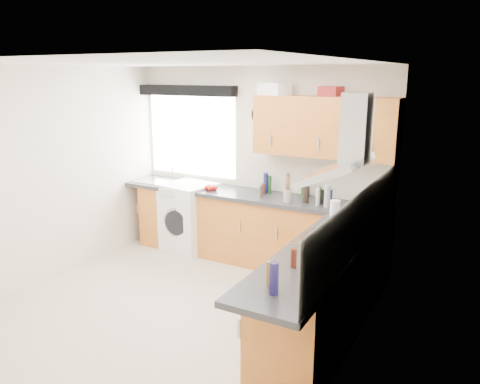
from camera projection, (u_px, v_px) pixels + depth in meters
The scene contains 41 objects.
ground_plane at pixel (181, 307), 4.96m from camera, with size 3.60×3.60×0.00m, color beige.
ceiling at pixel (172, 63), 4.35m from camera, with size 3.60×3.60×0.02m, color white.
wall_back at pixel (258, 163), 6.18m from camera, with size 3.60×0.02×2.50m, color silver.
wall_front at pixel (16, 251), 3.13m from camera, with size 3.60×0.02×2.50m, color silver.
wall_left at pixel (53, 174), 5.50m from camera, with size 0.02×3.60×2.50m, color silver.
wall_right at pixel (356, 219), 3.81m from camera, with size 0.02×3.60×2.50m, color silver.
window at pixel (192, 136), 6.59m from camera, with size 1.40×0.02×1.10m, color white.
window_blind at pixel (187, 90), 6.36m from camera, with size 1.50×0.18×0.14m, color black.
splashback at pixel (364, 218), 4.09m from camera, with size 0.01×3.00×0.54m, color white.
base_cab_back at pixel (241, 227), 6.18m from camera, with size 3.00×0.58×0.86m, color #B06022.
base_cab_corner at pixel (361, 249), 5.42m from camera, with size 0.60×0.60×0.86m, color #B06022.
base_cab_right at pixel (323, 296), 4.27m from camera, with size 0.58×2.10×0.86m, color #B06022.
worktop_back at pixel (247, 195), 6.02m from camera, with size 3.60×0.62×0.05m, color #27282A.
worktop_right at pixel (319, 254), 4.04m from camera, with size 0.62×2.42×0.05m, color #27282A.
sink at pixel (165, 179), 6.62m from camera, with size 0.84×0.46×0.10m, color #A5A9B0, non-canonical shape.
oven at pixel (328, 290), 4.41m from camera, with size 0.56×0.58×0.85m, color black.
hob_plate at pixel (330, 240), 4.29m from camera, with size 0.52×0.52×0.01m, color #A5A9B0.
extractor_hood at pixel (346, 149), 4.03m from camera, with size 0.52×0.78×0.66m, color #A5A9B0, non-canonical shape.
upper_cabinets at pixel (325, 127), 5.45m from camera, with size 1.70×0.35×0.70m, color #B06022.
washing_machine at pixel (190, 217), 6.50m from camera, with size 0.64×0.62×0.94m, color white.
wall_clock at pixel (261, 115), 5.98m from camera, with size 0.30×0.30×0.04m, color black.
casserole at pixel (274, 89), 5.65m from camera, with size 0.35×0.25×0.15m, color white.
storage_box at pixel (331, 91), 5.42m from camera, with size 0.24×0.20×0.11m, color #A42627.
utensil_pot at pixel (288, 196), 5.57m from camera, with size 0.10×0.10×0.15m, color gray.
kitchen_roll at pixel (335, 211), 4.83m from camera, with size 0.10×0.10×0.23m, color white.
tomato_cluster at pixel (211, 188), 6.15m from camera, with size 0.15×0.15×0.07m, color #BC110B, non-canonical shape.
jar_0 at pixel (323, 197), 5.50m from camera, with size 0.06×0.06×0.17m, color black.
jar_1 at pixel (303, 188), 5.82m from camera, with size 0.06×0.06×0.22m, color #224A1A.
jar_2 at pixel (318, 197), 5.41m from camera, with size 0.05×0.05×0.21m, color #B9AC9D.
jar_3 at pixel (308, 193), 5.79m from camera, with size 0.04×0.04×0.12m, color navy.
jar_4 at pixel (266, 183), 6.01m from camera, with size 0.07×0.07×0.26m, color navy.
jar_5 at pixel (330, 197), 5.50m from camera, with size 0.06×0.06×0.18m, color navy.
jar_6 at pixel (270, 185), 5.98m from camera, with size 0.04×0.04×0.23m, color #184318.
jar_7 at pixel (327, 196), 5.34m from camera, with size 0.07×0.07×0.26m, color #9F9488.
jar_8 at pixel (261, 192), 5.76m from camera, with size 0.04×0.04×0.15m, color #3C3321.
jar_9 at pixel (263, 189), 5.94m from camera, with size 0.05×0.05×0.14m, color #551E24.
jar_10 at pixel (319, 194), 5.60m from camera, with size 0.05×0.05×0.18m, color #275B20.
jar_11 at pixel (306, 194), 5.54m from camera, with size 0.07×0.07×0.21m, color black.
bottle_0 at pixel (294, 258), 3.69m from camera, with size 0.05×0.05×0.16m, color #521C11.
bottle_1 at pixel (274, 278), 3.23m from camera, with size 0.07×0.07×0.24m, color #1B1549.
bottle_2 at pixel (270, 273), 3.37m from camera, with size 0.06×0.06×0.19m, color brown.
Camera 1 is at (2.73, -3.64, 2.40)m, focal length 35.00 mm.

